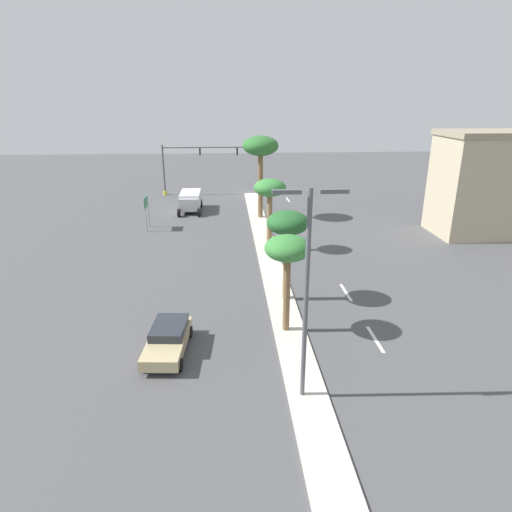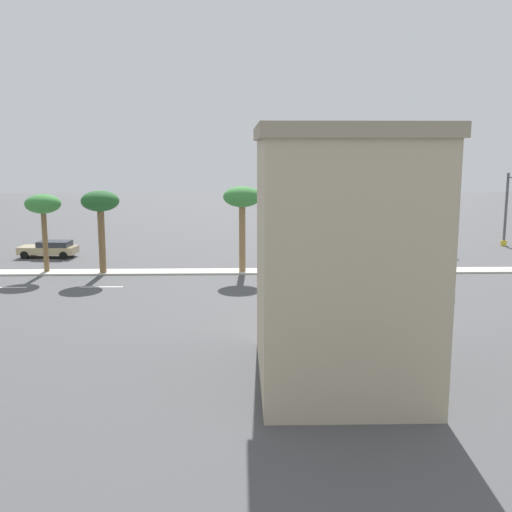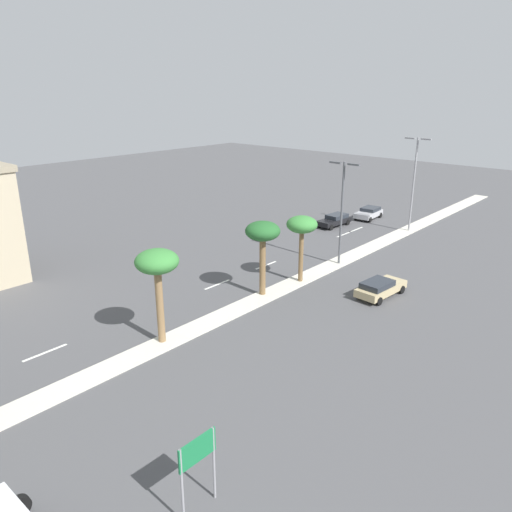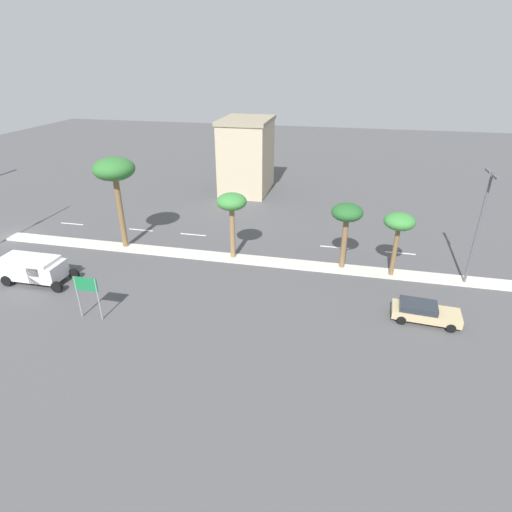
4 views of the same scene
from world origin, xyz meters
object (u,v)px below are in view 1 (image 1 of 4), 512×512
object	(u,v)px
directional_road_sign	(146,205)
palm_tree_right	(270,191)
street_lamp_left	(307,281)
palm_tree_leading	(261,148)
commercial_building	(485,184)
box_truck	(190,201)
sedan_tan_left	(168,339)
palm_tree_center	(288,227)
traffic_signal_gantry	(191,163)
palm_tree_rear	(288,251)

from	to	relation	value
directional_road_sign	palm_tree_right	distance (m)	13.93
palm_tree_right	street_lamp_left	xyz separation A→B (m)	(0.46, 19.91, 0.34)
palm_tree_leading	directional_road_sign	bearing A→B (deg)	17.37
commercial_building	box_truck	bearing A→B (deg)	-21.27
street_lamp_left	sedan_tan_left	distance (m)	8.97
commercial_building	sedan_tan_left	distance (m)	33.79
directional_road_sign	palm_tree_center	size ratio (longest dim) A/B	0.57
palm_tree_right	box_truck	size ratio (longest dim) A/B	1.03
box_truck	sedan_tan_left	bearing A→B (deg)	91.87
palm_tree_center	box_truck	world-z (taller)	palm_tree_center
directional_road_sign	palm_tree_right	bearing A→B (deg)	147.55
traffic_signal_gantry	palm_tree_rear	xyz separation A→B (m)	(-7.82, 38.11, 0.50)
directional_road_sign	palm_tree_rear	xyz separation A→B (m)	(-11.10, 21.41, 2.35)
palm_tree_right	box_truck	world-z (taller)	palm_tree_right
commercial_building	palm_tree_leading	size ratio (longest dim) A/B	1.12
commercial_building	palm_tree_center	xyz separation A→B (m)	(20.43, 13.53, 0.09)
palm_tree_rear	palm_tree_center	bearing A→B (deg)	-97.82
traffic_signal_gantry	palm_tree_leading	size ratio (longest dim) A/B	1.74
commercial_building	palm_tree_center	world-z (taller)	commercial_building
palm_tree_center	traffic_signal_gantry	bearing A→B (deg)	-76.12
palm_tree_rear	box_truck	world-z (taller)	palm_tree_rear
traffic_signal_gantry	palm_tree_rear	size ratio (longest dim) A/B	2.72
commercial_building	street_lamp_left	xyz separation A→B (m)	(21.05, 23.53, 0.69)
sedan_tan_left	palm_tree_rear	bearing A→B (deg)	-165.24
palm_tree_leading	box_truck	distance (m)	10.70
street_lamp_left	palm_tree_center	bearing A→B (deg)	-93.52
commercial_building	sedan_tan_left	world-z (taller)	commercial_building
commercial_building	palm_tree_rear	distance (m)	27.46
palm_tree_rear	sedan_tan_left	bearing A→B (deg)	14.76
palm_tree_leading	commercial_building	bearing A→B (deg)	160.30
traffic_signal_gantry	palm_tree_leading	xyz separation A→B (m)	(-8.32, 13.08, 3.19)
commercial_building	palm_tree_right	size ratio (longest dim) A/B	1.59
sedan_tan_left	box_truck	distance (m)	30.43
sedan_tan_left	street_lamp_left	bearing A→B (deg)	146.67
commercial_building	palm_tree_rear	xyz separation A→B (m)	(21.01, 17.69, -0.07)
palm_tree_right	palm_tree_center	distance (m)	9.93
box_truck	palm_tree_rear	bearing A→B (deg)	104.37
commercial_building	palm_tree_center	bearing A→B (deg)	33.52
palm_tree_leading	palm_tree_rear	size ratio (longest dim) A/B	1.57
directional_road_sign	sedan_tan_left	distance (m)	23.63
palm_tree_leading	street_lamp_left	xyz separation A→B (m)	(0.54, 30.87, -1.93)
traffic_signal_gantry	sedan_tan_left	xyz separation A→B (m)	(-1.45, 39.79, -3.55)
directional_road_sign	palm_tree_rear	size ratio (longest dim) A/B	0.60
palm_tree_leading	box_truck	bearing A→B (deg)	-25.21
sedan_tan_left	box_truck	xyz separation A→B (m)	(0.99, -30.41, 0.49)
traffic_signal_gantry	palm_tree_leading	bearing A→B (deg)	122.46
palm_tree_leading	sedan_tan_left	bearing A→B (deg)	75.59
palm_tree_center	palm_tree_right	bearing A→B (deg)	-89.12
traffic_signal_gantry	palm_tree_rear	distance (m)	38.91
palm_tree_right	sedan_tan_left	distance (m)	17.73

